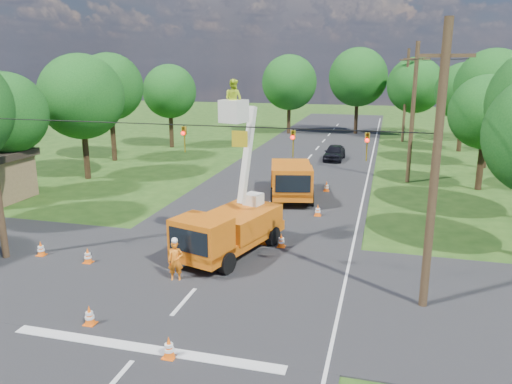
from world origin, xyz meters
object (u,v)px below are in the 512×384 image
(tree_left_d, at_px, (81,97))
(traffic_cone_5, at_px, (41,249))
(traffic_cone_1, at_px, (169,348))
(tree_far_c, at_px, (415,85))
(traffic_cone_2, at_px, (264,238))
(tree_right_d, at_px, (492,87))
(pole_right_near, at_px, (435,169))
(tree_left_e, at_px, (110,87))
(distant_car, at_px, (334,153))
(tree_right_e, at_px, (465,92))
(pole_right_far, at_px, (406,95))
(tree_left_f, at_px, (170,92))
(tree_far_a, at_px, (289,82))
(bucket_truck, at_px, (229,221))
(traffic_cone_3, at_px, (318,210))
(traffic_cone_4, at_px, (88,256))
(traffic_cone_8, at_px, (281,240))
(tree_far_b, at_px, (358,77))
(tree_left_c, at_px, (6,114))
(tree_right_c, at_px, (487,113))
(second_truck, at_px, (291,179))
(pole_right_mid, at_px, (413,112))
(traffic_cone_7, at_px, (327,186))
(ground_worker, at_px, (175,261))
(traffic_cone_0, at_px, (89,315))

(tree_left_d, bearing_deg, traffic_cone_5, -64.38)
(traffic_cone_1, distance_m, tree_far_c, 48.52)
(traffic_cone_2, height_order, tree_right_d, tree_right_d)
(pole_right_near, bearing_deg, tree_left_e, 138.99)
(distant_car, xyz_separation_m, tree_left_d, (-17.35, -12.11, 5.43))
(traffic_cone_5, relative_size, tree_right_e, 0.08)
(pole_right_far, bearing_deg, tree_right_d, -64.14)
(tree_left_f, bearing_deg, tree_far_a, 52.99)
(bucket_truck, xyz_separation_m, tree_left_d, (-15.19, 12.10, 4.46))
(traffic_cone_3, distance_m, traffic_cone_5, 14.67)
(pole_right_near, bearing_deg, traffic_cone_4, 178.45)
(traffic_cone_8, distance_m, tree_far_b, 41.06)
(distant_car, bearing_deg, tree_left_e, -163.00)
(distant_car, bearing_deg, traffic_cone_2, -90.35)
(traffic_cone_2, xyz_separation_m, tree_left_c, (-17.90, 4.39, 5.08))
(pole_right_far, xyz_separation_m, tree_left_f, (-23.30, -10.00, 0.58))
(traffic_cone_4, distance_m, tree_right_e, 40.03)
(traffic_cone_1, relative_size, tree_right_c, 0.09)
(second_truck, bearing_deg, pole_right_mid, 28.99)
(traffic_cone_7, distance_m, tree_right_c, 11.77)
(traffic_cone_3, bearing_deg, ground_worker, -113.16)
(tree_far_b, bearing_deg, traffic_cone_3, -89.55)
(traffic_cone_2, bearing_deg, tree_far_a, 99.46)
(ground_worker, xyz_separation_m, tree_far_a, (-3.94, 43.27, 5.34))
(traffic_cone_8, relative_size, pole_right_near, 0.07)
(second_truck, distance_m, traffic_cone_0, 18.03)
(bucket_truck, xyz_separation_m, traffic_cone_1, (0.78, -8.32, -1.31))
(tree_right_e, bearing_deg, tree_left_d, -145.22)
(second_truck, bearing_deg, ground_worker, -111.46)
(traffic_cone_7, bearing_deg, tree_right_d, 44.06)
(traffic_cone_5, xyz_separation_m, tree_right_e, (21.89, 34.42, 5.45))
(traffic_cone_4, bearing_deg, second_truck, 63.14)
(tree_left_f, distance_m, tree_right_d, 29.77)
(tree_left_d, bearing_deg, traffic_cone_8, -31.38)
(traffic_cone_0, height_order, pole_right_far, pole_right_far)
(pole_right_mid, bearing_deg, bucket_truck, -115.91)
(ground_worker, distance_m, tree_left_e, 27.85)
(traffic_cone_7, distance_m, tree_right_d, 17.51)
(tree_right_e, bearing_deg, tree_left_c, -139.37)
(pole_right_far, xyz_separation_m, tree_right_c, (4.70, -21.00, 0.21))
(tree_left_e, distance_m, tree_far_b, 30.35)
(pole_right_mid, bearing_deg, traffic_cone_7, -141.30)
(pole_right_mid, bearing_deg, tree_right_c, -12.01)
(traffic_cone_7, distance_m, tree_left_f, 23.53)
(traffic_cone_1, relative_size, tree_left_f, 0.08)
(ground_worker, height_order, traffic_cone_8, ground_worker)
(tree_left_f, bearing_deg, traffic_cone_8, -56.22)
(pole_right_far, relative_size, tree_left_c, 1.24)
(traffic_cone_4, bearing_deg, traffic_cone_2, 31.43)
(traffic_cone_0, xyz_separation_m, traffic_cone_8, (4.72, 8.76, 0.00))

